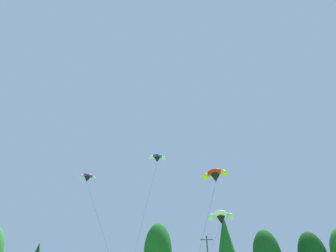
% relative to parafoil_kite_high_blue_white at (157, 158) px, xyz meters
% --- Properties ---
extents(treeline_tree_e, '(5.57, 5.57, 13.95)m').
position_rel_parafoil_kite_high_blue_white_xyz_m(treeline_tree_e, '(-1.57, 17.62, -12.31)').
color(treeline_tree_e, '#472D19').
rests_on(treeline_tree_e, ground_plane).
extents(treeline_tree_f, '(4.83, 4.83, 14.67)m').
position_rel_parafoil_kite_high_blue_white_xyz_m(treeline_tree_f, '(11.51, 14.22, -11.56)').
color(treeline_tree_f, '#472D19').
rests_on(treeline_tree_f, ground_plane).
extents(parafoil_kite_high_blue_white, '(3.03, 14.15, 19.85)m').
position_rel_parafoil_kite_high_blue_white_xyz_m(parafoil_kite_high_blue_white, '(0.00, 0.00, 0.00)').
color(parafoil_kite_high_blue_white, blue).
extents(parafoil_kite_mid_white, '(6.71, 19.36, 10.22)m').
position_rel_parafoil_kite_high_blue_white_xyz_m(parafoil_kite_mid_white, '(9.29, -1.29, -9.89)').
color(parafoil_kite_mid_white, white).
extents(parafoil_kite_far_purple, '(10.30, 11.31, 15.46)m').
position_rel_parafoil_kite_high_blue_white_xyz_m(parafoil_kite_far_purple, '(-10.00, -3.18, -4.29)').
color(parafoil_kite_far_purple, purple).
extents(parafoil_kite_low_red_yellow, '(4.88, 8.88, 12.03)m').
position_rel_parafoil_kite_high_blue_white_xyz_m(parafoil_kite_low_red_yellow, '(7.87, -12.07, -7.85)').
color(parafoil_kite_low_red_yellow, red).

